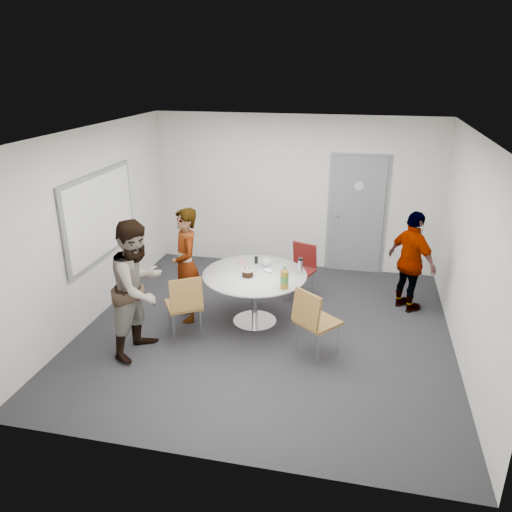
% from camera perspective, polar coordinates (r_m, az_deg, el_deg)
% --- Properties ---
extents(floor, '(5.00, 5.00, 0.00)m').
position_cam_1_polar(floor, '(7.05, 1.15, -8.48)').
color(floor, '#242327').
rests_on(floor, ground).
extents(ceiling, '(5.00, 5.00, 0.00)m').
position_cam_1_polar(ceiling, '(6.17, 1.33, 13.86)').
color(ceiling, silver).
rests_on(ceiling, wall_back).
extents(wall_back, '(5.00, 0.00, 5.00)m').
position_cam_1_polar(wall_back, '(8.85, 4.44, 7.18)').
color(wall_back, silver).
rests_on(wall_back, floor).
extents(wall_left, '(0.00, 5.00, 5.00)m').
position_cam_1_polar(wall_left, '(7.36, -18.25, 3.23)').
color(wall_left, silver).
rests_on(wall_left, floor).
extents(wall_right, '(0.00, 5.00, 5.00)m').
position_cam_1_polar(wall_right, '(6.51, 23.36, 0.21)').
color(wall_right, silver).
rests_on(wall_right, floor).
extents(wall_front, '(5.00, 0.00, 5.00)m').
position_cam_1_polar(wall_front, '(4.27, -5.44, -8.97)').
color(wall_front, silver).
rests_on(wall_front, floor).
extents(door, '(1.02, 0.17, 2.12)m').
position_cam_1_polar(door, '(8.84, 11.46, 4.61)').
color(door, slate).
rests_on(door, wall_back).
extents(whiteboard, '(0.04, 1.90, 1.25)m').
position_cam_1_polar(whiteboard, '(7.48, -17.32, 4.42)').
color(whiteboard, gray).
rests_on(whiteboard, wall_left).
extents(table, '(1.45, 1.45, 1.08)m').
position_cam_1_polar(table, '(6.95, 0.08, -2.85)').
color(table, silver).
rests_on(table, floor).
extents(chair_near_left, '(0.62, 0.64, 0.93)m').
position_cam_1_polar(chair_near_left, '(6.63, -8.13, -5.15)').
color(chair_near_left, brown).
rests_on(chair_near_left, floor).
extents(chair_near_right, '(0.65, 0.65, 0.94)m').
position_cam_1_polar(chair_near_right, '(6.20, 6.52, -6.98)').
color(chair_near_right, brown).
rests_on(chair_near_right, floor).
extents(chair_far, '(0.53, 0.56, 0.87)m').
position_cam_1_polar(chair_far, '(7.84, 5.19, -1.05)').
color(chair_far, '#5F1513').
rests_on(chair_far, floor).
extents(person_main, '(0.65, 0.72, 1.65)m').
position_cam_1_polar(person_main, '(7.09, -7.99, -1.07)').
color(person_main, '#A5C6EA').
rests_on(person_main, floor).
extents(person_left, '(0.83, 0.98, 1.76)m').
position_cam_1_polar(person_left, '(6.37, -13.27, -3.58)').
color(person_left, white).
rests_on(person_left, floor).
extents(person_right, '(0.87, 0.92, 1.53)m').
position_cam_1_polar(person_right, '(7.66, 17.35, -0.65)').
color(person_right, black).
rests_on(person_right, floor).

